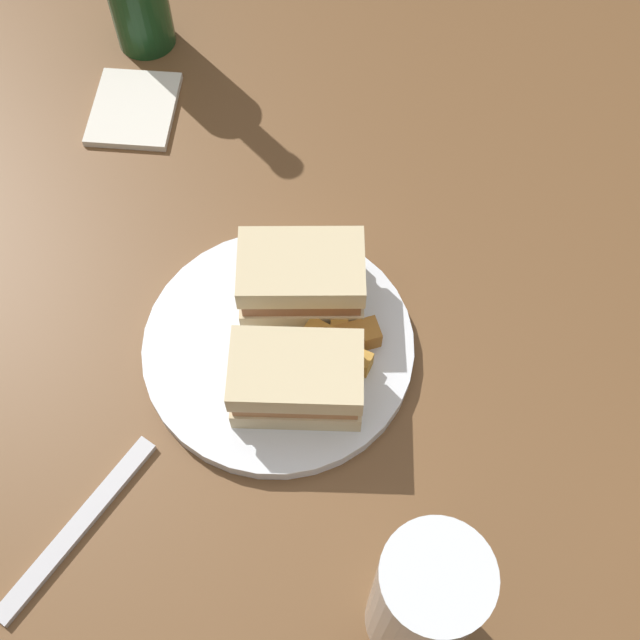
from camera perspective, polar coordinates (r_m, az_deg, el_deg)
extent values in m
plane|color=#333842|center=(1.47, 1.54, -14.44)|extent=(6.00, 6.00, 0.00)
cube|color=brown|center=(1.10, 2.01, -9.55)|extent=(1.23, 0.94, 0.76)
cylinder|color=white|center=(0.74, -2.98, -1.90)|extent=(0.25, 0.25, 0.02)
cube|color=beige|center=(0.70, -1.64, -4.88)|extent=(0.08, 0.12, 0.02)
cube|color=#B27A4C|center=(0.68, -1.68, -4.25)|extent=(0.08, 0.11, 0.01)
cube|color=beige|center=(0.66, -1.72, -3.60)|extent=(0.08, 0.12, 0.02)
cube|color=beige|center=(0.74, -1.30, 2.15)|extent=(0.08, 0.12, 0.02)
cube|color=#8C5B3D|center=(0.72, -1.33, 2.96)|extent=(0.08, 0.11, 0.02)
cube|color=beige|center=(0.71, -1.36, 3.81)|extent=(0.08, 0.12, 0.02)
cube|color=#B77F33|center=(0.72, 0.75, -1.63)|extent=(0.05, 0.05, 0.02)
cube|color=gold|center=(0.71, 1.88, -2.59)|extent=(0.04, 0.05, 0.02)
cube|color=#AD702D|center=(0.72, 2.31, -1.27)|extent=(0.03, 0.05, 0.02)
cube|color=#B77F33|center=(0.72, 1.39, -0.44)|extent=(0.04, 0.02, 0.02)
cylinder|color=white|center=(0.59, 7.40, -19.23)|extent=(0.07, 0.07, 0.17)
cylinder|color=#C67014|center=(0.65, 6.80, -20.07)|extent=(0.06, 0.06, 0.06)
cube|color=silver|center=(0.94, -13.18, 14.52)|extent=(0.12, 0.11, 0.01)
cube|color=silver|center=(0.71, -16.94, -13.98)|extent=(0.15, 0.13, 0.01)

